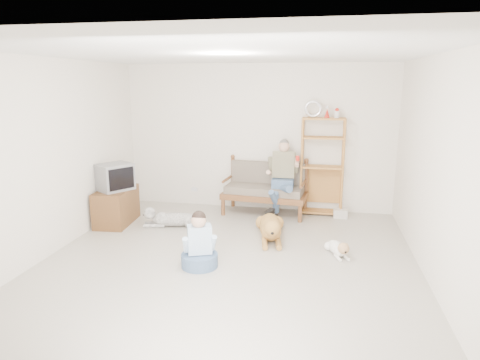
% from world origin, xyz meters
% --- Properties ---
extents(floor, '(5.50, 5.50, 0.00)m').
position_xyz_m(floor, '(0.00, 0.00, 0.00)').
color(floor, beige).
rests_on(floor, ground).
extents(ceiling, '(5.50, 5.50, 0.00)m').
position_xyz_m(ceiling, '(0.00, 0.00, 2.70)').
color(ceiling, white).
rests_on(ceiling, ground).
extents(wall_back, '(5.00, 0.00, 5.00)m').
position_xyz_m(wall_back, '(0.00, 2.75, 1.35)').
color(wall_back, silver).
rests_on(wall_back, ground).
extents(wall_front, '(5.00, 0.00, 5.00)m').
position_xyz_m(wall_front, '(0.00, -2.75, 1.35)').
color(wall_front, silver).
rests_on(wall_front, ground).
extents(wall_left, '(0.00, 5.50, 5.50)m').
position_xyz_m(wall_left, '(-2.50, 0.00, 1.35)').
color(wall_left, silver).
rests_on(wall_left, ground).
extents(wall_right, '(0.00, 5.50, 5.50)m').
position_xyz_m(wall_right, '(2.50, 0.00, 1.35)').
color(wall_right, silver).
rests_on(wall_right, ground).
extents(loveseat, '(1.56, 0.85, 0.95)m').
position_xyz_m(loveseat, '(0.19, 2.43, 0.49)').
color(loveseat, brown).
rests_on(loveseat, ground).
extents(man, '(0.52, 0.75, 1.21)m').
position_xyz_m(man, '(0.50, 2.21, 0.63)').
color(man, slate).
rests_on(man, loveseat).
extents(etagere, '(0.78, 0.34, 2.06)m').
position_xyz_m(etagere, '(1.20, 2.55, 0.90)').
color(etagere, '#B87339').
rests_on(etagere, ground).
extents(book_stack, '(0.25, 0.19, 0.15)m').
position_xyz_m(book_stack, '(1.56, 2.38, 0.08)').
color(book_stack, silver).
rests_on(book_stack, ground).
extents(tv_stand, '(0.56, 0.93, 0.60)m').
position_xyz_m(tv_stand, '(-2.23, 1.36, 0.30)').
color(tv_stand, brown).
rests_on(tv_stand, ground).
extents(crt_tv, '(0.65, 0.68, 0.44)m').
position_xyz_m(crt_tv, '(-2.19, 1.33, 0.82)').
color(crt_tv, slate).
rests_on(crt_tv, tv_stand).
extents(wall_outlet, '(0.12, 0.02, 0.08)m').
position_xyz_m(wall_outlet, '(-1.25, 2.73, 0.30)').
color(wall_outlet, silver).
rests_on(wall_outlet, ground).
extents(golden_retriever, '(0.49, 1.38, 0.42)m').
position_xyz_m(golden_retriever, '(0.45, 1.14, 0.17)').
color(golden_retriever, '#AD713C').
rests_on(golden_retriever, ground).
extents(shaggy_dog, '(1.10, 0.43, 0.33)m').
position_xyz_m(shaggy_dog, '(-1.28, 1.38, 0.13)').
color(shaggy_dog, white).
rests_on(shaggy_dog, ground).
extents(terrier, '(0.33, 0.64, 0.25)m').
position_xyz_m(terrier, '(1.47, 0.62, 0.10)').
color(terrier, white).
rests_on(terrier, ground).
extents(child, '(0.48, 0.48, 0.76)m').
position_xyz_m(child, '(-0.34, -0.08, 0.27)').
color(child, slate).
rests_on(child, ground).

